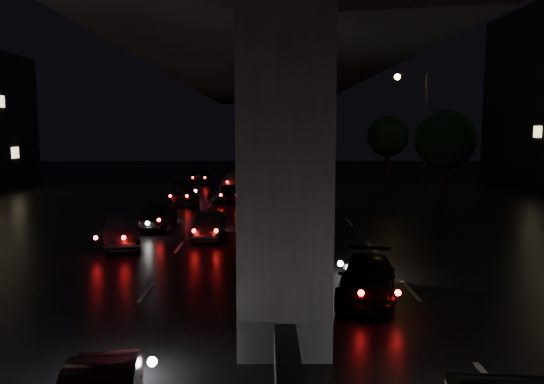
{
  "coord_description": "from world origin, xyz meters",
  "views": [
    {
      "loc": [
        -0.39,
        -21.55,
        4.87
      ],
      "look_at": [
        -0.11,
        2.76,
        1.99
      ],
      "focal_mm": 35.0,
      "sensor_mm": 36.0,
      "label": 1
    }
  ],
  "objects": [
    {
      "name": "ground",
      "position": [
        0.0,
        0.0,
        0.0
      ],
      "size": [
        120.0,
        120.0,
        0.0
      ],
      "primitive_type": "plane",
      "color": "black",
      "rests_on": "ground"
    },
    {
      "name": "viaduct",
      "position": [
        0.0,
        5.0,
        8.34
      ],
      "size": [
        12.0,
        80.0,
        10.5
      ],
      "color": "#2D2D2F",
      "rests_on": "ground"
    },
    {
      "name": "median_barrier",
      "position": [
        0.0,
        5.0,
        0.42
      ],
      "size": [
        0.45,
        70.0,
        0.85
      ],
      "primitive_type": "cube",
      "color": "#2D2D2F",
      "rests_on": "ground"
    },
    {
      "name": "tree_c",
      "position": [
        11.0,
        12.0,
        4.2
      ],
      "size": [
        3.8,
        3.8,
        6.12
      ],
      "color": "black",
      "rests_on": "ground"
    },
    {
      "name": "tree_d",
      "position": [
        11.0,
        28.0,
        4.2
      ],
      "size": [
        3.8,
        3.8,
        6.12
      ],
      "color": "black",
      "rests_on": "ground"
    },
    {
      "name": "streetlight_far",
      "position": [
        10.97,
        18.0,
        5.66
      ],
      "size": [
        2.52,
        0.44,
        9.0
      ],
      "color": "#2D2D33",
      "rests_on": "ground"
    },
    {
      "name": "car_3",
      "position": [
        2.53,
        -6.64,
        0.57
      ],
      "size": [
        2.46,
        4.2,
        1.14
      ],
      "primitive_type": "imported",
      "rotation": [
        0.0,
        0.0,
        -0.23
      ],
      "color": "black",
      "rests_on": "ground"
    },
    {
      "name": "car_4",
      "position": [
        -6.35,
        0.26,
        0.64
      ],
      "size": [
        2.23,
        4.09,
        1.28
      ],
      "primitive_type": "imported",
      "rotation": [
        0.0,
        0.0,
        0.24
      ],
      "color": "black",
      "rests_on": "ground"
    },
    {
      "name": "car_5",
      "position": [
        -2.93,
        1.87,
        0.56
      ],
      "size": [
        1.23,
        3.39,
        1.11
      ],
      "primitive_type": "imported",
      "rotation": [
        0.0,
        0.0,
        -0.02
      ],
      "color": "black",
      "rests_on": "ground"
    },
    {
      "name": "car_6",
      "position": [
        -5.8,
        4.16,
        0.65
      ],
      "size": [
        1.75,
        3.9,
        1.3
      ],
      "primitive_type": "imported",
      "rotation": [
        0.0,
        0.0,
        -0.06
      ],
      "color": "black",
      "rests_on": "ground"
    },
    {
      "name": "car_7",
      "position": [
        -5.84,
        13.12,
        0.63
      ],
      "size": [
        2.77,
        4.62,
        1.25
      ],
      "primitive_type": "imported",
      "rotation": [
        0.0,
        0.0,
        0.25
      ],
      "color": "black",
      "rests_on": "ground"
    },
    {
      "name": "car_8",
      "position": [
        -2.75,
        13.66,
        0.61
      ],
      "size": [
        2.29,
        3.8,
        1.21
      ],
      "primitive_type": "imported",
      "rotation": [
        0.0,
        0.0,
        0.26
      ],
      "color": "black",
      "rests_on": "ground"
    },
    {
      "name": "car_9",
      "position": [
        -2.9,
        21.77,
        0.64
      ],
      "size": [
        2.24,
        4.09,
        1.28
      ],
      "primitive_type": "imported",
      "rotation": [
        0.0,
        0.0,
        -0.24
      ],
      "color": "#4C4542",
      "rests_on": "ground"
    },
    {
      "name": "car_10",
      "position": [
        -2.68,
        25.85,
        0.63
      ],
      "size": [
        3.07,
        4.89,
        1.26
      ],
      "primitive_type": "imported",
      "rotation": [
        0.0,
        0.0,
        -0.23
      ],
      "color": "black",
      "rests_on": "ground"
    },
    {
      "name": "car_11",
      "position": [
        -6.17,
        25.83,
        0.63
      ],
      "size": [
        2.76,
        4.78,
        1.25
      ],
      "primitive_type": "imported",
      "rotation": [
        0.0,
        0.0,
        0.16
      ],
      "color": "black",
      "rests_on": "ground"
    },
    {
      "name": "car_12",
      "position": [
        2.48,
        31.71,
        0.61
      ],
      "size": [
        1.87,
        3.72,
        1.22
      ],
      "primitive_type": "imported",
      "rotation": [
        0.0,
        0.0,
        0.13
      ],
      "color": "slate",
      "rests_on": "ground"
    }
  ]
}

